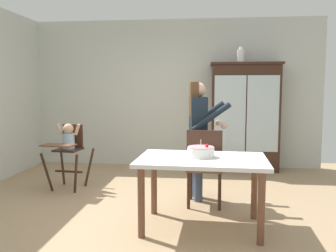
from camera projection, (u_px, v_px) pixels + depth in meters
ground_plane at (154, 213)px, 4.17m from camera, size 6.24×6.24×0.00m
wall_back at (175, 94)px, 6.63m from camera, size 5.32×0.06×2.70m
china_cabinet at (245, 117)px, 6.27m from camera, size 1.22×0.48×1.89m
ceramic_vase at (241, 56)px, 6.17m from camera, size 0.13×0.13×0.27m
high_chair_with_toddler at (68, 144)px, 5.12m from camera, size 0.63×0.73×0.95m
adult_person at (199, 126)px, 4.59m from camera, size 0.56×0.54×1.53m
dining_table at (202, 168)px, 3.67m from camera, size 1.34×0.90×0.74m
birthday_cake at (201, 152)px, 3.71m from camera, size 0.28×0.28×0.19m
dining_chair_far_side at (205, 163)px, 4.32m from camera, size 0.45×0.45×0.96m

